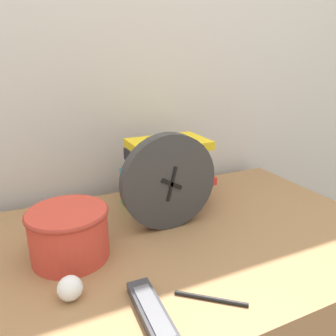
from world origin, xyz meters
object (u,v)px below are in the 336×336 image
Objects in this scene: desk_clock at (169,182)px; crumpled_paper_ball at (70,288)px; basket at (69,232)px; pen at (211,299)px; book_stack at (165,172)px; tv_remote at (153,315)px.

desk_clock is 5.41× the size of crumpled_paper_ball.
basket reaches higher than pen.
tv_remote is (-0.22, -0.43, -0.09)m from book_stack.
desk_clock is at bearing -110.41° from book_stack.
book_stack is 1.49× the size of tv_remote.
crumpled_paper_ball reaches higher than pen.
crumpled_paper_ball is 0.26m from pen.
desk_clock is at bearing 31.20° from crumpled_paper_ball.
desk_clock reaches higher than crumpled_paper_ball.
desk_clock is at bearing 7.28° from basket.
basket is 1.01× the size of tv_remote.
book_stack is at bearing 29.17° from basket.
crumpled_paper_ball is (-0.34, -0.31, -0.08)m from book_stack.
crumpled_paper_ball is (-0.12, 0.11, 0.01)m from tv_remote.
tv_remote is (0.10, -0.25, -0.05)m from basket.
desk_clock is 2.28× the size of pen.
book_stack is at bearing 76.67° from pen.
pen is (0.21, -0.25, -0.06)m from basket.
desk_clock reaches higher than basket.
desk_clock is at bearing 60.06° from tv_remote.
book_stack is 0.36m from basket.
pen is (0.24, -0.12, -0.02)m from crumpled_paper_ball.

